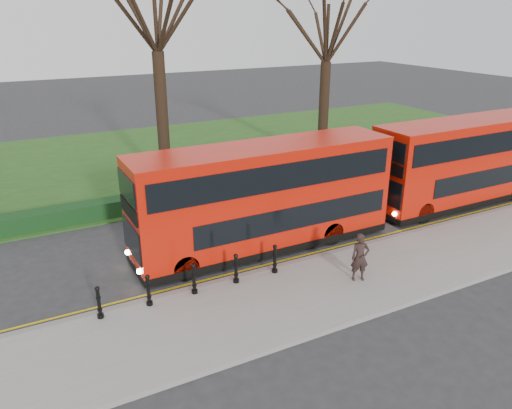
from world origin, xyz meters
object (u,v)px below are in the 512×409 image
bollard_row (194,279)px  bus_lead (264,198)px  pedestrian (360,257)px  bus_rear (468,162)px

bollard_row → bus_lead: 4.57m
bollard_row → pedestrian: (5.23, -1.76, 0.33)m
bus_rear → pedestrian: bus_rear is taller
bus_rear → pedestrian: 10.23m
bus_lead → pedestrian: bus_lead is taller
pedestrian → bus_lead: bearing=132.6°
bus_lead → bus_rear: 10.90m
pedestrian → bus_rear: bearing=44.3°
bollard_row → bus_rear: bus_rear is taller
bollard_row → bus_lead: bearing=30.4°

